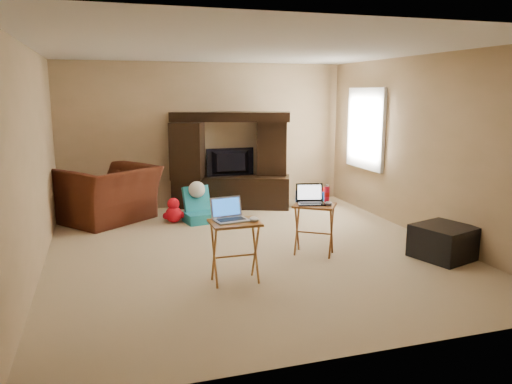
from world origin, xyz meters
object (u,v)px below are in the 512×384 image
object	(u,v)px
push_toy	(311,196)
laptop_right	(311,195)
ottoman	(444,242)
mouse_left	(254,219)
water_bottle	(327,194)
entertainment_center	(231,160)
recliner	(108,194)
television	(231,162)
child_rocker	(199,205)
plush_toy	(174,210)
tray_table_right	(314,229)
mouse_right	(329,204)
laptop_left	(231,210)
tray_table_left	(235,252)

from	to	relation	value
push_toy	laptop_right	world-z (taller)	laptop_right
ottoman	mouse_left	size ratio (longest dim) A/B	4.65
mouse_left	water_bottle	world-z (taller)	water_bottle
entertainment_center	recliner	distance (m)	2.16
ottoman	water_bottle	distance (m)	1.53
laptop_right	television	bearing A→B (deg)	109.30
child_rocker	laptop_right	world-z (taller)	laptop_right
plush_toy	child_rocker	bearing A→B (deg)	-17.30
tray_table_right	water_bottle	size ratio (longest dim) A/B	3.25
laptop_right	mouse_right	xyz separation A→B (m)	(0.17, -0.14, -0.09)
plush_toy	mouse_right	distance (m)	2.75
push_toy	tray_table_right	xyz separation A→B (m)	(-1.05, -2.53, 0.13)
tray_table_right	mouse_left	world-z (taller)	mouse_left
ottoman	mouse_right	bearing A→B (deg)	160.20
laptop_left	recliner	bearing A→B (deg)	102.71
water_bottle	television	bearing A→B (deg)	100.75
plush_toy	tray_table_left	size ratio (longest dim) A/B	0.60
television	child_rocker	size ratio (longest dim) A/B	1.51
tray_table_right	mouse_left	xyz separation A→B (m)	(-0.99, -0.68, 0.37)
plush_toy	tray_table_left	xyz separation A→B (m)	(0.27, -2.69, 0.13)
entertainment_center	child_rocker	size ratio (longest dim) A/B	3.63
tray_table_right	laptop_right	world-z (taller)	laptop_right
push_toy	child_rocker	bearing A→B (deg)	-162.94
plush_toy	push_toy	world-z (taller)	plush_toy
ottoman	tray_table_left	size ratio (longest dim) A/B	0.94
recliner	tray_table_right	world-z (taller)	recliner
ottoman	mouse_right	distance (m)	1.49
mouse_right	recliner	bearing A→B (deg)	134.47
ottoman	tray_table_right	world-z (taller)	tray_table_right
entertainment_center	tray_table_left	world-z (taller)	entertainment_center
mouse_left	mouse_right	distance (m)	1.25
plush_toy	water_bottle	xyz separation A→B (m)	(1.65, -2.00, 0.54)
child_rocker	water_bottle	xyz separation A→B (m)	(1.28, -1.88, 0.46)
tray_table_right	water_bottle	xyz separation A→B (m)	(0.20, 0.08, 0.42)
laptop_right	child_rocker	bearing A→B (deg)	131.65
recliner	tray_table_left	world-z (taller)	recliner
recliner	ottoman	bearing A→B (deg)	103.37
water_bottle	laptop_left	bearing A→B (deg)	-154.98
child_rocker	plush_toy	world-z (taller)	child_rocker
entertainment_center	mouse_right	bearing A→B (deg)	-60.28
recliner	mouse_left	bearing A→B (deg)	76.03
child_rocker	laptop_left	xyz separation A→B (m)	(-0.13, -2.54, 0.51)
mouse_left	tray_table_right	bearing A→B (deg)	34.42
push_toy	plush_toy	bearing A→B (deg)	-167.62
tray_table_right	mouse_left	bearing A→B (deg)	-110.69
ottoman	mouse_left	bearing A→B (deg)	-178.16
plush_toy	laptop_left	size ratio (longest dim) A/B	1.14
entertainment_center	laptop_left	distance (m)	3.55
laptop_right	laptop_left	bearing A→B (deg)	-139.36
child_rocker	water_bottle	size ratio (longest dim) A/B	2.84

